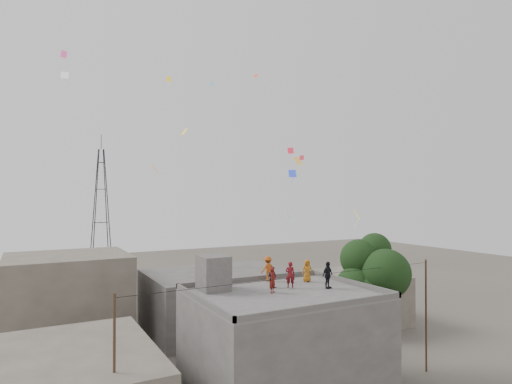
% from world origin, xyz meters
% --- Properties ---
extents(main_building, '(10.00, 8.00, 6.10)m').
position_xyz_m(main_building, '(0.00, 0.00, 3.05)').
color(main_building, '#4B4846').
rests_on(main_building, ground).
extents(parapet, '(10.00, 8.00, 0.30)m').
position_xyz_m(parapet, '(0.00, 0.00, 6.25)').
color(parapet, '#4B4846').
rests_on(parapet, main_building).
extents(stair_head_box, '(1.60, 1.80, 2.00)m').
position_xyz_m(stair_head_box, '(-3.20, 2.60, 7.10)').
color(stair_head_box, '#4B4846').
rests_on(stair_head_box, main_building).
extents(neighbor_north, '(12.00, 9.00, 5.00)m').
position_xyz_m(neighbor_north, '(2.00, 14.00, 2.50)').
color(neighbor_north, '#4B4846').
rests_on(neighbor_north, ground).
extents(neighbor_northwest, '(9.00, 8.00, 7.00)m').
position_xyz_m(neighbor_northwest, '(-10.00, 16.00, 3.50)').
color(neighbor_northwest, '#585146').
rests_on(neighbor_northwest, ground).
extents(neighbor_east, '(7.00, 8.00, 4.40)m').
position_xyz_m(neighbor_east, '(14.00, 10.00, 2.20)').
color(neighbor_east, '#585146').
rests_on(neighbor_east, ground).
extents(tree, '(4.90, 4.60, 9.10)m').
position_xyz_m(tree, '(7.37, 0.60, 6.10)').
color(tree, black).
rests_on(tree, ground).
extents(utility_line, '(20.12, 0.62, 7.40)m').
position_xyz_m(utility_line, '(0.50, -1.25, 3.83)').
color(utility_line, black).
rests_on(utility_line, ground).
extents(transmission_tower, '(2.97, 2.97, 20.01)m').
position_xyz_m(transmission_tower, '(-4.00, 40.00, 9.07)').
color(transmission_tower, black).
rests_on(transmission_tower, ground).
extents(person_red_adult, '(0.68, 0.63, 1.56)m').
position_xyz_m(person_red_adult, '(1.10, 0.99, 6.88)').
color(person_red_adult, maroon).
rests_on(person_red_adult, main_building).
extents(person_orange_child, '(0.81, 0.66, 1.42)m').
position_xyz_m(person_orange_child, '(3.05, 2.01, 6.81)').
color(person_orange_child, '#B36514').
rests_on(person_orange_child, main_building).
extents(person_dark_child, '(0.72, 0.77, 1.26)m').
position_xyz_m(person_dark_child, '(0.18, 1.57, 6.73)').
color(person_dark_child, black).
rests_on(person_dark_child, main_building).
extents(person_dark_adult, '(1.00, 0.64, 1.59)m').
position_xyz_m(person_dark_adult, '(2.97, -0.22, 6.89)').
color(person_dark_adult, black).
rests_on(person_dark_adult, main_building).
extents(person_orange_adult, '(1.09, 0.70, 1.60)m').
position_xyz_m(person_orange_adult, '(0.95, 3.40, 6.90)').
color(person_orange_adult, '#AE4913').
rests_on(person_orange_adult, main_building).
extents(person_red_child, '(0.63, 0.60, 1.45)m').
position_xyz_m(person_red_child, '(-0.50, 0.33, 6.82)').
color(person_red_child, '#63130F').
rests_on(person_red_child, main_building).
extents(kites, '(18.20, 19.64, 12.67)m').
position_xyz_m(kites, '(0.26, 5.46, 15.02)').
color(kites, orange).
rests_on(kites, ground).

